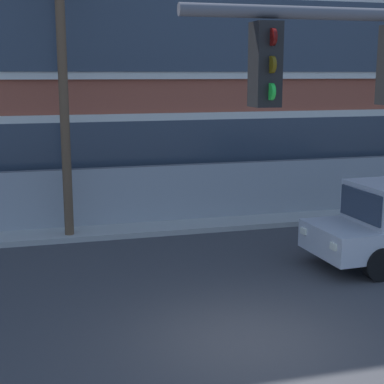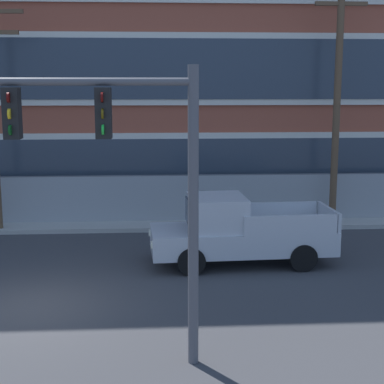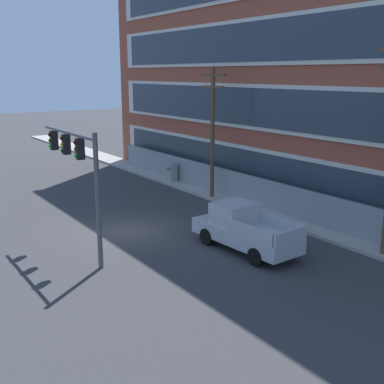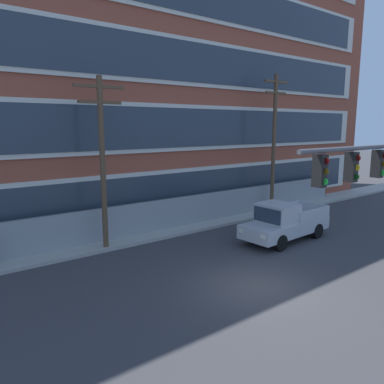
{
  "view_description": "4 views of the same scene",
  "coord_description": "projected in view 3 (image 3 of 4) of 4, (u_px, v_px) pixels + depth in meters",
  "views": [
    {
      "loc": [
        -3.54,
        -9.11,
        4.7
      ],
      "look_at": [
        0.26,
        4.91,
        1.75
      ],
      "focal_mm": 55.0,
      "sensor_mm": 36.0,
      "label": 1
    },
    {
      "loc": [
        3.03,
        -13.64,
        5.28
      ],
      "look_at": [
        4.08,
        3.41,
        2.16
      ],
      "focal_mm": 55.0,
      "sensor_mm": 36.0,
      "label": 2
    },
    {
      "loc": [
        21.2,
        -10.6,
        7.88
      ],
      "look_at": [
        3.0,
        2.03,
        2.39
      ],
      "focal_mm": 45.0,
      "sensor_mm": 36.0,
      "label": 3
    },
    {
      "loc": [
        -10.04,
        -9.0,
        6.01
      ],
      "look_at": [
        -0.26,
        3.74,
        3.15
      ],
      "focal_mm": 35.0,
      "sensor_mm": 36.0,
      "label": 4
    }
  ],
  "objects": [
    {
      "name": "traffic_signal_mast",
      "position": [
        78.0,
        163.0,
        20.55
      ],
      "size": [
        5.85,
        0.43,
        5.64
      ],
      "color": "#4C4C51",
      "rests_on": "ground"
    },
    {
      "name": "chain_link_fence",
      "position": [
        257.0,
        192.0,
        28.57
      ],
      "size": [
        33.05,
        0.06,
        1.93
      ],
      "color": "gray",
      "rests_on": "ground"
    },
    {
      "name": "sidewalk_building_side",
      "position": [
        247.0,
        205.0,
        29.19
      ],
      "size": [
        80.0,
        2.11,
        0.16
      ],
      "primitive_type": "cube",
      "color": "#9E9B93",
      "rests_on": "ground"
    },
    {
      "name": "pickup_truck_silver",
      "position": [
        243.0,
        229.0,
        21.88
      ],
      "size": [
        5.53,
        2.29,
        2.07
      ],
      "color": "#B2B5BA",
      "rests_on": "ground"
    },
    {
      "name": "brick_mill_building",
      "position": [
        344.0,
        41.0,
        28.19
      ],
      "size": [
        41.71,
        9.17,
        19.36
      ],
      "color": "brown",
      "rests_on": "ground"
    },
    {
      "name": "electrical_cabinet",
      "position": [
        172.0,
        173.0,
        35.2
      ],
      "size": [
        0.7,
        0.53,
        1.56
      ],
      "color": "#939993",
      "rests_on": "ground"
    },
    {
      "name": "ground_plane",
      "position": [
        126.0,
        231.0,
        24.67
      ],
      "size": [
        160.0,
        160.0,
        0.0
      ],
      "primitive_type": "plane",
      "color": "#38383A"
    },
    {
      "name": "utility_pole_near_corner",
      "position": [
        213.0,
        128.0,
        29.86
      ],
      "size": [
        2.46,
        0.26,
        8.26
      ],
      "color": "brown",
      "rests_on": "ground"
    }
  ]
}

